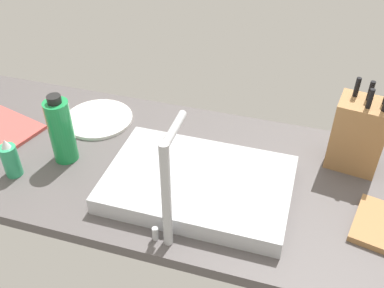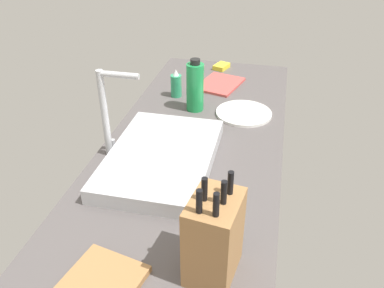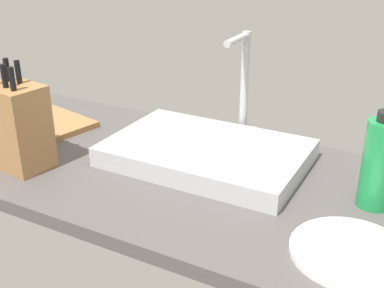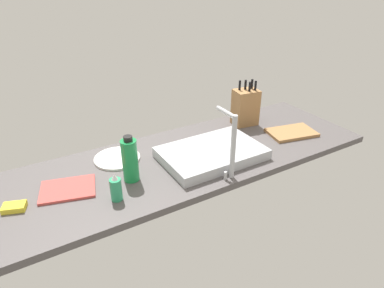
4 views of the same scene
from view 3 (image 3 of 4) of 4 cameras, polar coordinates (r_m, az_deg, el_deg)
countertop_slab at (r=123.24cm, az=2.75°, el=-4.84°), size 193.66×65.56×3.50cm
sink_basin at (r=129.98cm, az=1.72°, el=-1.04°), size 51.74×34.37×5.31cm
faucet at (r=139.52cm, az=6.05°, el=7.57°), size 5.50×14.41×31.80cm
knife_block at (r=131.96cm, az=-19.71°, el=1.97°), size 16.00×12.99×27.95cm
cutting_board at (r=162.42cm, az=-16.25°, el=2.53°), size 30.54×22.87×1.80cm
water_bottle at (r=113.83cm, az=21.13°, el=-2.14°), size 7.39×7.39×22.63cm
dinner_plate at (r=100.33cm, az=18.18°, el=-12.00°), size 23.51×23.51×1.20cm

